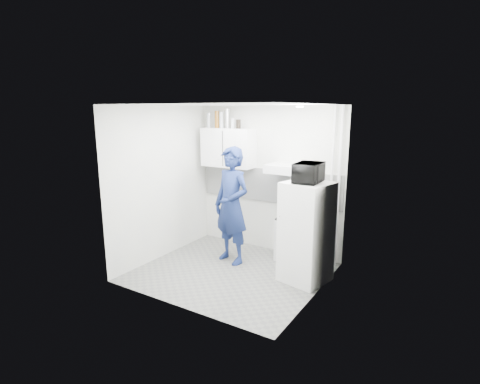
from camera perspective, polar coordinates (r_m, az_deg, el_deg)
The scene contains 23 objects.
floor at distance 6.09m, azimuth -1.39°, elevation -12.11°, with size 2.80×2.80×0.00m, color slate.
ceiling at distance 5.54m, azimuth -1.54°, elevation 13.16°, with size 2.80×2.80×0.00m, color white.
wall_back at distance 6.73m, azimuth 4.37°, elevation 1.88°, with size 2.80×2.80×0.00m, color silver.
wall_left at distance 6.53m, azimuth -11.80°, elevation 1.32°, with size 2.60×2.60×0.00m, color silver.
wall_right at distance 5.07m, azimuth 11.92°, elevation -1.88°, with size 2.60×2.60×0.00m, color silver.
person at distance 6.20m, azimuth -1.30°, elevation -2.08°, with size 0.71×0.47×1.95m, color #142151.
stove at distance 6.51m, azimuth 7.84°, elevation -7.13°, with size 0.45×0.45×0.72m, color silver.
fridge at distance 5.64m, azimuth 10.07°, elevation -6.09°, with size 0.63×0.63×1.51m, color white.
stove_top at distance 6.40m, azimuth 7.94°, elevation -3.96°, with size 0.43×0.43×0.03m, color black.
saucepan at distance 6.33m, azimuth 7.96°, elevation -3.57°, with size 0.17×0.17×0.10m, color silver.
microwave at distance 5.43m, azimuth 10.43°, elevation 2.92°, with size 0.35×0.51×0.28m, color black.
bottle_a at distance 7.10m, azimuth -4.79°, elevation 10.82°, with size 0.06×0.06×0.27m, color #B2B7BC.
bottle_b at distance 6.99m, azimuth -3.54°, elevation 10.98°, with size 0.08×0.08×0.31m, color brown.
bottle_c at distance 6.93m, azimuth -2.83°, elevation 10.90°, with size 0.07×0.07×0.29m, color #B2B7BC.
bottle_d at distance 6.86m, azimuth -1.98°, elevation 11.12°, with size 0.08×0.08×0.35m, color silver.
canister_a at distance 6.80m, azimuth -1.10°, elevation 10.40°, with size 0.07×0.07×0.17m, color #B2B7BC.
canister_b at distance 6.73m, azimuth -0.25°, elevation 10.31°, with size 0.08×0.08×0.16m, color black.
upper_cabinet at distance 6.88m, azimuth -1.82°, elevation 6.77°, with size 1.00×0.35×0.70m, color white.
range_hood at distance 6.27m, azimuth 7.01°, elevation 3.55°, with size 0.60×0.50×0.14m, color silver.
backsplash at distance 6.74m, azimuth 4.30°, elevation 1.03°, with size 2.74×0.03×0.60m, color white.
pipe_a at distance 6.18m, azimuth 14.77°, elevation 0.55°, with size 0.05×0.05×2.60m, color silver.
pipe_b at distance 6.22m, azimuth 13.72°, elevation 0.67°, with size 0.04×0.04×2.60m, color silver.
ceiling_spot_fixture at distance 5.24m, azimuth 9.12°, elevation 12.73°, with size 0.10×0.10×0.02m, color white.
Camera 1 is at (3.04, -4.63, 2.53)m, focal length 28.00 mm.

